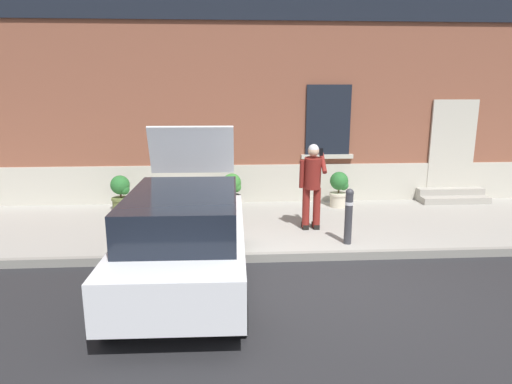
# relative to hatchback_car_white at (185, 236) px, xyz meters

# --- Properties ---
(ground_plane) EXTENTS (80.00, 80.00, 0.00)m
(ground_plane) POSITION_rel_hatchback_car_white_xyz_m (2.24, -0.03, -0.80)
(ground_plane) COLOR #232326
(sidewalk) EXTENTS (24.00, 3.60, 0.15)m
(sidewalk) POSITION_rel_hatchback_car_white_xyz_m (2.24, 2.77, -0.72)
(sidewalk) COLOR #99968E
(sidewalk) RESTS_ON ground
(curb_edge) EXTENTS (24.00, 0.12, 0.15)m
(curb_edge) POSITION_rel_hatchback_car_white_xyz_m (2.24, 0.91, -0.72)
(curb_edge) COLOR gray
(curb_edge) RESTS_ON ground
(building_facade) EXTENTS (24.00, 1.52, 7.50)m
(building_facade) POSITION_rel_hatchback_car_white_xyz_m (2.25, 5.26, 2.93)
(building_facade) COLOR brown
(building_facade) RESTS_ON ground
(entrance_stoop) EXTENTS (1.71, 0.64, 0.32)m
(entrance_stoop) POSITION_rel_hatchback_car_white_xyz_m (6.34, 4.30, -0.52)
(entrance_stoop) COLOR #9E998E
(entrance_stoop) RESTS_ON sidewalk
(hatchback_car_white) EXTENTS (1.84, 4.09, 2.34)m
(hatchback_car_white) POSITION_rel_hatchback_car_white_xyz_m (0.00, 0.00, 0.00)
(hatchback_car_white) COLOR white
(hatchback_car_white) RESTS_ON ground
(bollard_near_person) EXTENTS (0.15, 0.15, 1.04)m
(bollard_near_person) POSITION_rel_hatchback_car_white_xyz_m (2.85, 1.32, -0.09)
(bollard_near_person) COLOR #333338
(bollard_near_person) RESTS_ON sidewalk
(person_on_phone) EXTENTS (0.51, 0.47, 1.75)m
(person_on_phone) POSITION_rel_hatchback_car_white_xyz_m (2.33, 2.21, 0.35)
(person_on_phone) COLOR maroon
(person_on_phone) RESTS_ON sidewalk
(planter_olive) EXTENTS (0.44, 0.44, 0.86)m
(planter_olive) POSITION_rel_hatchback_car_white_xyz_m (-1.82, 3.81, -0.19)
(planter_olive) COLOR #606B38
(planter_olive) RESTS_ON sidewalk
(planter_charcoal) EXTENTS (0.44, 0.44, 0.86)m
(planter_charcoal) POSITION_rel_hatchback_car_white_xyz_m (0.75, 3.90, -0.19)
(planter_charcoal) COLOR #2D2D30
(planter_charcoal) RESTS_ON sidewalk
(planter_cream) EXTENTS (0.44, 0.44, 0.86)m
(planter_cream) POSITION_rel_hatchback_car_white_xyz_m (3.33, 3.94, -0.19)
(planter_cream) COLOR beige
(planter_cream) RESTS_ON sidewalk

